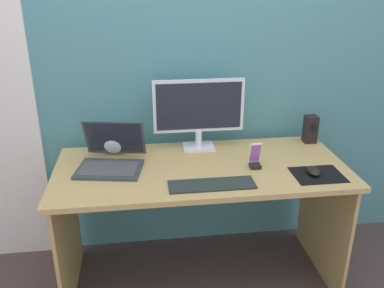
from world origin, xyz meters
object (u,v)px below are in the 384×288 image
(monitor, at_px, (199,110))
(keyboard_external, at_px, (212,185))
(phone_in_dock, at_px, (255,159))
(laptop, at_px, (111,158))
(mouse, at_px, (313,171))
(speaker_right, at_px, (310,129))
(fishbowl, at_px, (115,138))

(monitor, height_order, keyboard_external, monitor)
(monitor, bearing_deg, phone_in_dock, -49.01)
(laptop, distance_m, mouse, 1.04)
(phone_in_dock, bearing_deg, monitor, 130.99)
(monitor, height_order, laptop, monitor)
(monitor, bearing_deg, mouse, -38.56)
(speaker_right, distance_m, mouse, 0.45)
(monitor, distance_m, fishbowl, 0.50)
(monitor, relative_size, laptop, 1.37)
(fishbowl, bearing_deg, phone_in_dock, -22.23)
(speaker_right, distance_m, laptop, 1.18)
(speaker_right, height_order, mouse, speaker_right)
(speaker_right, distance_m, keyboard_external, 0.83)
(speaker_right, relative_size, mouse, 1.64)
(monitor, distance_m, laptop, 0.56)
(monitor, distance_m, keyboard_external, 0.52)
(keyboard_external, bearing_deg, mouse, 5.40)
(monitor, bearing_deg, laptop, -158.89)
(phone_in_dock, bearing_deg, mouse, -24.78)
(laptop, height_order, fishbowl, laptop)
(laptop, bearing_deg, fishbowl, 85.49)
(laptop, height_order, mouse, laptop)
(speaker_right, distance_m, phone_in_dock, 0.52)
(speaker_right, bearing_deg, phone_in_dock, -144.65)
(laptop, bearing_deg, speaker_right, 9.40)
(fishbowl, bearing_deg, mouse, -22.93)
(fishbowl, height_order, mouse, fishbowl)
(fishbowl, xyz_separation_m, mouse, (1.00, -0.42, -0.07))
(laptop, bearing_deg, mouse, -12.72)
(monitor, relative_size, fishbowl, 2.82)
(laptop, xyz_separation_m, fishbowl, (0.02, 0.19, 0.04))
(monitor, relative_size, mouse, 5.15)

